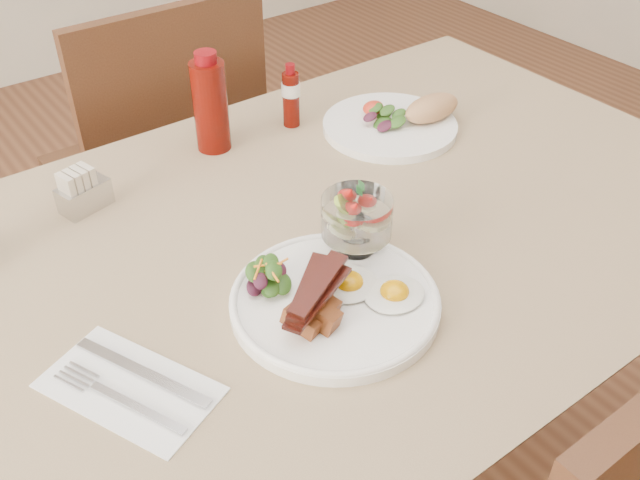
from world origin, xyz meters
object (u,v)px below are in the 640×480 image
main_plate (335,302)px  hot_sauce_bottle (291,96)px  ketchup_bottle (210,105)px  sugar_caddy (82,192)px  chair_far (165,165)px  second_plate (400,121)px  table (340,266)px  fruit_cup (356,217)px

main_plate → hot_sauce_bottle: size_ratio=2.30×
ketchup_bottle → sugar_caddy: bearing=-170.3°
chair_far → second_plate: (0.27, -0.50, 0.24)m
table → main_plate: 0.21m
sugar_caddy → second_plate: bearing=-24.6°
main_plate → hot_sauce_bottle: 0.51m
hot_sauce_bottle → second_plate: bearing=-41.1°
main_plate → hot_sauce_bottle: hot_sauce_bottle is taller
main_plate → chair_far: bearing=81.3°
table → hot_sauce_bottle: bearing=68.9°
chair_far → hot_sauce_bottle: chair_far is taller
main_plate → second_plate: (0.39, 0.31, 0.01)m
fruit_cup → sugar_caddy: fruit_cup is taller
chair_far → table: bearing=-90.0°
table → fruit_cup: fruit_cup is taller
chair_far → hot_sauce_bottle: (0.12, -0.36, 0.29)m
chair_far → ketchup_bottle: bearing=-97.0°
table → fruit_cup: size_ratio=13.14×
fruit_cup → second_plate: (0.31, 0.25, -0.06)m
table → main_plate: bearing=-130.5°
ketchup_bottle → hot_sauce_bottle: size_ratio=1.48×
table → sugar_caddy: bearing=138.2°
main_plate → fruit_cup: (0.09, 0.07, 0.06)m
fruit_cup → hot_sauce_bottle: size_ratio=0.83×
table → ketchup_bottle: size_ratio=7.39×
table → sugar_caddy: (-0.30, 0.27, 0.12)m
fruit_cup → sugar_caddy: (-0.27, 0.35, -0.04)m
chair_far → fruit_cup: bearing=-92.9°
second_plate → table: bearing=-148.0°
ketchup_bottle → second_plate: bearing=-25.3°
fruit_cup → hot_sauce_bottle: (0.15, 0.38, -0.01)m
main_plate → second_plate: second_plate is taller
table → hot_sauce_bottle: hot_sauce_bottle is taller
ketchup_bottle → fruit_cup: bearing=-89.2°
main_plate → sugar_caddy: (-0.18, 0.42, 0.02)m
fruit_cup → sugar_caddy: bearing=127.1°
hot_sauce_bottle → sugar_caddy: 0.42m
fruit_cup → second_plate: fruit_cup is taller
chair_far → sugar_caddy: (-0.30, -0.39, 0.26)m
fruit_cup → ketchup_bottle: bearing=90.8°
main_plate → second_plate: bearing=38.6°
second_plate → hot_sauce_bottle: hot_sauce_bottle is taller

